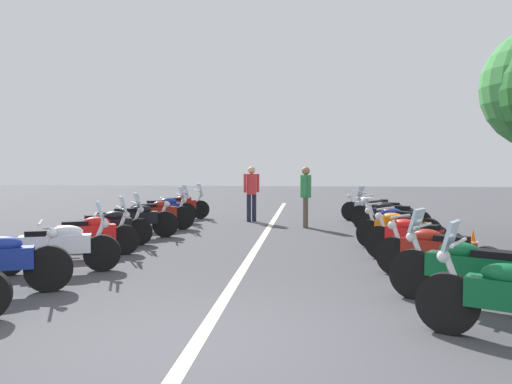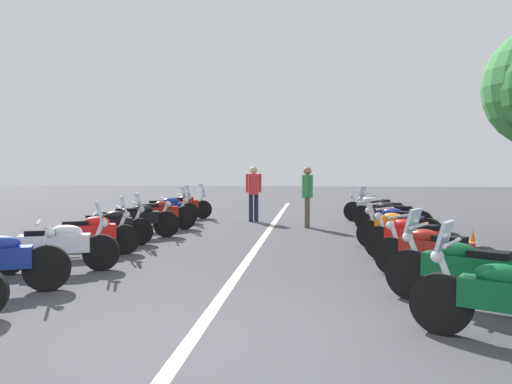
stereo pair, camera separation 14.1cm
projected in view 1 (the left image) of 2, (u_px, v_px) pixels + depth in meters
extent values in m
plane|color=#424247|center=(194.00, 348.00, 5.03)|extent=(80.00, 80.00, 0.00)
cube|color=beige|center=(259.00, 244.00, 11.69)|extent=(25.40, 0.16, 0.01)
cylinder|color=black|center=(49.00, 269.00, 7.25)|extent=(0.41, 0.66, 0.66)
ellipsoid|color=navy|center=(2.00, 244.00, 7.04)|extent=(0.45, 0.58, 0.22)
cylinder|color=silver|center=(44.00, 248.00, 7.21)|extent=(0.19, 0.29, 0.58)
cylinder|color=silver|center=(40.00, 223.00, 7.18)|extent=(0.58, 0.30, 0.04)
sphere|color=silver|center=(52.00, 234.00, 7.24)|extent=(0.14, 0.14, 0.14)
cylinder|color=black|center=(102.00, 253.00, 8.67)|extent=(0.34, 0.63, 0.62)
cylinder|color=black|center=(8.00, 257.00, 8.32)|extent=(0.34, 0.63, 0.62)
cube|color=white|center=(56.00, 244.00, 8.49)|extent=(0.64, 1.16, 0.30)
ellipsoid|color=white|center=(67.00, 232.00, 8.52)|extent=(0.42, 0.58, 0.22)
cube|color=black|center=(41.00, 234.00, 8.43)|extent=(0.41, 0.54, 0.12)
cylinder|color=silver|center=(98.00, 236.00, 8.64)|extent=(0.16, 0.30, 0.58)
cylinder|color=silver|center=(95.00, 215.00, 8.62)|extent=(0.60, 0.25, 0.04)
sphere|color=silver|center=(105.00, 224.00, 8.66)|extent=(0.14, 0.14, 0.14)
cylinder|color=silver|center=(29.00, 260.00, 8.57)|extent=(0.26, 0.54, 0.08)
cube|color=silver|center=(100.00, 210.00, 8.63)|extent=(0.38, 0.24, 0.32)
cylinder|color=black|center=(124.00, 240.00, 10.29)|extent=(0.41, 0.60, 0.60)
cylinder|color=black|center=(47.00, 244.00, 9.74)|extent=(0.41, 0.60, 0.60)
cube|color=red|center=(87.00, 233.00, 10.00)|extent=(0.76, 1.09, 0.30)
ellipsoid|color=red|center=(96.00, 222.00, 10.06)|extent=(0.48, 0.58, 0.22)
cube|color=black|center=(75.00, 224.00, 9.91)|extent=(0.46, 0.55, 0.12)
cylinder|color=silver|center=(121.00, 225.00, 10.25)|extent=(0.20, 0.29, 0.58)
cylinder|color=silver|center=(119.00, 207.00, 10.22)|extent=(0.56, 0.33, 0.04)
sphere|color=silver|center=(126.00, 215.00, 10.28)|extent=(0.14, 0.14, 0.14)
cylinder|color=silver|center=(63.00, 246.00, 10.02)|extent=(0.33, 0.52, 0.08)
cube|color=silver|center=(123.00, 204.00, 10.24)|extent=(0.37, 0.28, 0.32)
cylinder|color=black|center=(139.00, 232.00, 11.50)|extent=(0.43, 0.59, 0.61)
cylinder|color=black|center=(74.00, 235.00, 10.92)|extent=(0.43, 0.59, 0.61)
cube|color=black|center=(107.00, 225.00, 11.20)|extent=(0.78, 1.05, 0.30)
ellipsoid|color=black|center=(115.00, 216.00, 11.26)|extent=(0.49, 0.58, 0.22)
cube|color=black|center=(97.00, 218.00, 11.10)|extent=(0.47, 0.55, 0.12)
cylinder|color=silver|center=(136.00, 219.00, 11.46)|extent=(0.21, 0.29, 0.58)
cylinder|color=silver|center=(134.00, 203.00, 11.42)|extent=(0.55, 0.35, 0.04)
sphere|color=silver|center=(141.00, 210.00, 11.49)|extent=(0.14, 0.14, 0.14)
cylinder|color=silver|center=(87.00, 238.00, 11.20)|extent=(0.35, 0.51, 0.08)
cube|color=silver|center=(137.00, 200.00, 11.45)|extent=(0.37, 0.29, 0.32)
cylinder|color=black|center=(165.00, 224.00, 12.78)|extent=(0.33, 0.67, 0.66)
cylinder|color=black|center=(102.00, 226.00, 12.47)|extent=(0.33, 0.67, 0.66)
cube|color=black|center=(134.00, 218.00, 12.62)|extent=(0.62, 1.20, 0.30)
ellipsoid|color=black|center=(141.00, 210.00, 12.64)|extent=(0.41, 0.57, 0.22)
cube|color=black|center=(124.00, 211.00, 12.56)|extent=(0.39, 0.54, 0.12)
cylinder|color=silver|center=(163.00, 212.00, 12.76)|extent=(0.16, 0.30, 0.58)
cylinder|color=silver|center=(161.00, 198.00, 12.73)|extent=(0.60, 0.23, 0.04)
sphere|color=silver|center=(167.00, 204.00, 12.77)|extent=(0.14, 0.14, 0.14)
cylinder|color=silver|center=(115.00, 228.00, 12.71)|extent=(0.24, 0.55, 0.08)
cylinder|color=black|center=(182.00, 218.00, 14.32)|extent=(0.42, 0.65, 0.66)
cylinder|color=black|center=(127.00, 220.00, 13.77)|extent=(0.42, 0.65, 0.66)
cube|color=maroon|center=(155.00, 212.00, 14.03)|extent=(0.77, 1.16, 0.30)
ellipsoid|color=maroon|center=(162.00, 205.00, 14.09)|extent=(0.47, 0.58, 0.22)
cube|color=black|center=(147.00, 206.00, 13.95)|extent=(0.45, 0.55, 0.12)
cylinder|color=silver|center=(180.00, 207.00, 14.28)|extent=(0.19, 0.29, 0.58)
cylinder|color=silver|center=(179.00, 195.00, 14.25)|extent=(0.57, 0.32, 0.04)
sphere|color=silver|center=(184.00, 200.00, 14.31)|extent=(0.14, 0.14, 0.14)
cylinder|color=silver|center=(137.00, 222.00, 14.05)|extent=(0.32, 0.53, 0.08)
cube|color=silver|center=(182.00, 192.00, 14.27)|extent=(0.38, 0.27, 0.32)
cylinder|color=black|center=(186.00, 213.00, 15.87)|extent=(0.42, 0.63, 0.64)
cylinder|color=black|center=(138.00, 215.00, 15.32)|extent=(0.42, 0.63, 0.64)
cube|color=navy|center=(163.00, 208.00, 15.59)|extent=(0.77, 1.12, 0.30)
ellipsoid|color=navy|center=(168.00, 201.00, 15.64)|extent=(0.47, 0.58, 0.22)
cube|color=black|center=(155.00, 202.00, 15.49)|extent=(0.45, 0.55, 0.12)
cylinder|color=silver|center=(184.00, 204.00, 15.83)|extent=(0.20, 0.29, 0.58)
cylinder|color=silver|center=(183.00, 192.00, 15.80)|extent=(0.57, 0.33, 0.04)
sphere|color=silver|center=(188.00, 197.00, 15.86)|extent=(0.14, 0.14, 0.14)
cylinder|color=silver|center=(147.00, 217.00, 15.60)|extent=(0.33, 0.52, 0.08)
cube|color=silver|center=(185.00, 190.00, 15.83)|extent=(0.37, 0.28, 0.32)
cylinder|color=black|center=(200.00, 210.00, 17.29)|extent=(0.42, 0.61, 0.62)
cylinder|color=black|center=(157.00, 211.00, 16.71)|extent=(0.42, 0.61, 0.62)
cube|color=maroon|center=(179.00, 205.00, 16.99)|extent=(0.79, 1.12, 0.30)
ellipsoid|color=maroon|center=(184.00, 199.00, 17.05)|extent=(0.48, 0.58, 0.22)
cube|color=black|center=(172.00, 200.00, 16.90)|extent=(0.46, 0.55, 0.12)
cylinder|color=silver|center=(198.00, 201.00, 17.25)|extent=(0.20, 0.29, 0.58)
cylinder|color=silver|center=(197.00, 190.00, 17.21)|extent=(0.56, 0.33, 0.04)
sphere|color=silver|center=(201.00, 195.00, 17.28)|extent=(0.14, 0.14, 0.14)
cylinder|color=silver|center=(164.00, 213.00, 17.00)|extent=(0.33, 0.52, 0.08)
cube|color=silver|center=(199.00, 188.00, 17.24)|extent=(0.37, 0.28, 0.32)
cylinder|color=black|center=(448.00, 303.00, 5.44)|extent=(0.43, 0.64, 0.66)
ellipsoid|color=#0C592D|center=(509.00, 275.00, 5.10)|extent=(0.48, 0.58, 0.22)
cylinder|color=silver|center=(454.00, 276.00, 5.39)|extent=(0.20, 0.29, 0.58)
cylinder|color=silver|center=(459.00, 243.00, 5.35)|extent=(0.56, 0.33, 0.04)
sphere|color=silver|center=(444.00, 256.00, 5.44)|extent=(0.14, 0.14, 0.14)
cube|color=silver|center=(451.00, 235.00, 5.39)|extent=(0.37, 0.28, 0.32)
cylinder|color=black|center=(414.00, 274.00, 6.87)|extent=(0.47, 0.65, 0.67)
cube|color=#0C592D|center=(474.00, 268.00, 6.40)|extent=(0.84, 1.13, 0.30)
ellipsoid|color=#0C592D|center=(460.00, 250.00, 6.50)|extent=(0.49, 0.58, 0.22)
cube|color=black|center=(493.00, 255.00, 6.25)|extent=(0.47, 0.55, 0.12)
cylinder|color=silver|center=(419.00, 252.00, 6.82)|extent=(0.21, 0.28, 0.58)
cylinder|color=silver|center=(423.00, 226.00, 6.77)|extent=(0.55, 0.36, 0.04)
sphere|color=silver|center=(411.00, 237.00, 6.87)|extent=(0.14, 0.14, 0.14)
cylinder|color=silver|center=(510.00, 298.00, 5.99)|extent=(0.36, 0.51, 0.08)
cube|color=silver|center=(417.00, 220.00, 6.82)|extent=(0.37, 0.29, 0.32)
cylinder|color=black|center=(394.00, 256.00, 8.40)|extent=(0.50, 0.58, 0.63)
cylinder|color=black|center=(486.00, 268.00, 7.39)|extent=(0.50, 0.58, 0.63)
cube|color=maroon|center=(437.00, 250.00, 7.89)|extent=(0.91, 1.05, 0.30)
ellipsoid|color=maroon|center=(427.00, 236.00, 8.00)|extent=(0.53, 0.57, 0.22)
cube|color=black|center=(452.00, 240.00, 7.72)|extent=(0.50, 0.54, 0.12)
cylinder|color=silver|center=(398.00, 238.00, 8.35)|extent=(0.23, 0.27, 0.58)
cylinder|color=silver|center=(401.00, 216.00, 8.30)|extent=(0.51, 0.41, 0.04)
sphere|color=silver|center=(392.00, 225.00, 8.41)|extent=(0.14, 0.14, 0.14)
cylinder|color=silver|center=(461.00, 273.00, 7.47)|extent=(0.40, 0.48, 0.08)
cylinder|color=black|center=(381.00, 242.00, 9.82)|extent=(0.51, 0.59, 0.64)
cylinder|color=black|center=(450.00, 250.00, 8.88)|extent=(0.51, 0.59, 0.64)
cube|color=red|center=(414.00, 236.00, 9.34)|extent=(0.85, 0.99, 0.30)
ellipsoid|color=red|center=(405.00, 225.00, 9.45)|extent=(0.52, 0.57, 0.22)
cube|color=black|center=(425.00, 228.00, 9.18)|extent=(0.50, 0.54, 0.12)
cylinder|color=silver|center=(384.00, 227.00, 9.76)|extent=(0.23, 0.27, 0.58)
cylinder|color=silver|center=(386.00, 208.00, 9.71)|extent=(0.51, 0.41, 0.04)
sphere|color=silver|center=(379.00, 216.00, 9.83)|extent=(0.14, 0.14, 0.14)
cylinder|color=silver|center=(430.00, 255.00, 8.94)|extent=(0.40, 0.48, 0.08)
cylinder|color=black|center=(370.00, 234.00, 11.16)|extent=(0.46, 0.59, 0.62)
cylinder|color=black|center=(434.00, 240.00, 10.25)|extent=(0.46, 0.59, 0.62)
cube|color=orange|center=(401.00, 228.00, 10.70)|extent=(0.84, 1.05, 0.30)
ellipsoid|color=orange|center=(393.00, 218.00, 10.80)|extent=(0.51, 0.58, 0.22)
cube|color=black|center=(411.00, 220.00, 10.55)|extent=(0.49, 0.54, 0.12)
cylinder|color=silver|center=(373.00, 220.00, 11.11)|extent=(0.22, 0.28, 0.58)
cylinder|color=silver|center=(374.00, 204.00, 11.06)|extent=(0.53, 0.38, 0.04)
sphere|color=silver|center=(368.00, 211.00, 11.17)|extent=(0.14, 0.14, 0.14)
cylinder|color=silver|center=(417.00, 244.00, 10.30)|extent=(0.38, 0.50, 0.08)
cylinder|color=black|center=(370.00, 227.00, 12.50)|extent=(0.44, 0.58, 0.60)
cylinder|color=black|center=(428.00, 231.00, 11.62)|extent=(0.44, 0.58, 0.60)
cube|color=navy|center=(398.00, 221.00, 12.05)|extent=(0.82, 1.07, 0.30)
ellipsoid|color=navy|center=(391.00, 213.00, 12.15)|extent=(0.50, 0.58, 0.22)
cube|color=black|center=(408.00, 214.00, 11.91)|extent=(0.48, 0.54, 0.12)
cylinder|color=silver|center=(373.00, 215.00, 12.45)|extent=(0.21, 0.28, 0.58)
cylinder|color=silver|center=(375.00, 200.00, 12.40)|extent=(0.55, 0.36, 0.04)
sphere|color=silver|center=(369.00, 206.00, 12.50)|extent=(0.14, 0.14, 0.14)
cylinder|color=silver|center=(413.00, 235.00, 11.66)|extent=(0.36, 0.51, 0.08)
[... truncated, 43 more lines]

